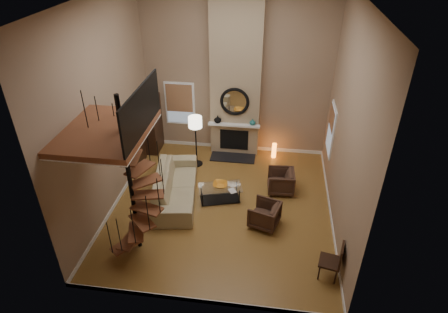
# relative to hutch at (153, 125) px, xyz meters

# --- Properties ---
(ground) EXTENTS (6.00, 6.50, 0.01)m
(ground) POSITION_rel_hutch_xyz_m (2.79, -2.80, -0.95)
(ground) COLOR #A87836
(ground) RESTS_ON ground
(back_wall) EXTENTS (6.00, 0.02, 5.50)m
(back_wall) POSITION_rel_hutch_xyz_m (2.79, 0.45, 1.80)
(back_wall) COLOR #997D62
(back_wall) RESTS_ON ground
(front_wall) EXTENTS (6.00, 0.02, 5.50)m
(front_wall) POSITION_rel_hutch_xyz_m (2.79, -6.05, 1.80)
(front_wall) COLOR #997D62
(front_wall) RESTS_ON ground
(left_wall) EXTENTS (0.02, 6.50, 5.50)m
(left_wall) POSITION_rel_hutch_xyz_m (-0.21, -2.80, 1.80)
(left_wall) COLOR #997D62
(left_wall) RESTS_ON ground
(right_wall) EXTENTS (0.02, 6.50, 5.50)m
(right_wall) POSITION_rel_hutch_xyz_m (5.79, -2.80, 1.80)
(right_wall) COLOR #997D62
(right_wall) RESTS_ON ground
(baseboard_back) EXTENTS (6.00, 0.02, 0.12)m
(baseboard_back) POSITION_rel_hutch_xyz_m (2.79, 0.44, -0.89)
(baseboard_back) COLOR white
(baseboard_back) RESTS_ON ground
(baseboard_front) EXTENTS (6.00, 0.02, 0.12)m
(baseboard_front) POSITION_rel_hutch_xyz_m (2.79, -6.04, -0.89)
(baseboard_front) COLOR white
(baseboard_front) RESTS_ON ground
(baseboard_left) EXTENTS (0.02, 6.50, 0.12)m
(baseboard_left) POSITION_rel_hutch_xyz_m (-0.20, -2.80, -0.89)
(baseboard_left) COLOR white
(baseboard_left) RESTS_ON ground
(baseboard_right) EXTENTS (0.02, 6.50, 0.12)m
(baseboard_right) POSITION_rel_hutch_xyz_m (5.78, -2.80, -0.89)
(baseboard_right) COLOR white
(baseboard_right) RESTS_ON ground
(chimney_breast) EXTENTS (1.60, 0.38, 5.50)m
(chimney_breast) POSITION_rel_hutch_xyz_m (2.79, 0.26, 1.80)
(chimney_breast) COLOR tan
(chimney_breast) RESTS_ON ground
(hearth) EXTENTS (1.50, 0.60, 0.04)m
(hearth) POSITION_rel_hutch_xyz_m (2.79, -0.23, -0.93)
(hearth) COLOR black
(hearth) RESTS_ON ground
(firebox) EXTENTS (0.95, 0.02, 0.72)m
(firebox) POSITION_rel_hutch_xyz_m (2.79, 0.06, -0.40)
(firebox) COLOR black
(firebox) RESTS_ON chimney_breast
(mantel) EXTENTS (1.70, 0.18, 0.06)m
(mantel) POSITION_rel_hutch_xyz_m (2.79, -0.02, 0.20)
(mantel) COLOR white
(mantel) RESTS_ON chimney_breast
(mirror_frame) EXTENTS (0.94, 0.10, 0.94)m
(mirror_frame) POSITION_rel_hutch_xyz_m (2.79, 0.04, 1.00)
(mirror_frame) COLOR black
(mirror_frame) RESTS_ON chimney_breast
(mirror_disc) EXTENTS (0.80, 0.01, 0.80)m
(mirror_disc) POSITION_rel_hutch_xyz_m (2.79, 0.05, 1.00)
(mirror_disc) COLOR white
(mirror_disc) RESTS_ON chimney_breast
(vase_left) EXTENTS (0.24, 0.24, 0.25)m
(vase_left) POSITION_rel_hutch_xyz_m (2.24, 0.02, 0.35)
(vase_left) COLOR black
(vase_left) RESTS_ON mantel
(vase_right) EXTENTS (0.20, 0.20, 0.21)m
(vase_right) POSITION_rel_hutch_xyz_m (3.39, 0.02, 0.33)
(vase_right) COLOR #1B605F
(vase_right) RESTS_ON mantel
(window_back) EXTENTS (1.02, 0.06, 1.52)m
(window_back) POSITION_rel_hutch_xyz_m (0.89, 0.42, 0.67)
(window_back) COLOR white
(window_back) RESTS_ON back_wall
(window_right) EXTENTS (0.06, 1.02, 1.52)m
(window_right) POSITION_rel_hutch_xyz_m (5.76, -0.80, 0.68)
(window_right) COLOR white
(window_right) RESTS_ON right_wall
(entry_door) EXTENTS (0.10, 1.05, 2.16)m
(entry_door) POSITION_rel_hutch_xyz_m (-0.17, -1.00, 0.10)
(entry_door) COLOR white
(entry_door) RESTS_ON ground
(loft) EXTENTS (1.70, 2.20, 1.09)m
(loft) POSITION_rel_hutch_xyz_m (0.74, -4.60, 2.29)
(loft) COLOR brown
(loft) RESTS_ON left_wall
(spiral_stair) EXTENTS (1.47, 1.47, 4.06)m
(spiral_stair) POSITION_rel_hutch_xyz_m (1.00, -4.59, 0.83)
(spiral_stair) COLOR black
(spiral_stair) RESTS_ON ground
(hutch) EXTENTS (0.42, 0.90, 2.02)m
(hutch) POSITION_rel_hutch_xyz_m (0.00, 0.00, 0.00)
(hutch) COLOR black
(hutch) RESTS_ON ground
(sofa) EXTENTS (1.53, 2.97, 0.83)m
(sofa) POSITION_rel_hutch_xyz_m (1.39, -2.54, -0.55)
(sofa) COLOR tan
(sofa) RESTS_ON ground
(armchair_near) EXTENTS (0.81, 0.79, 0.70)m
(armchair_near) POSITION_rel_hutch_xyz_m (4.46, -1.86, -0.60)
(armchair_near) COLOR #422A1E
(armchair_near) RESTS_ON ground
(armchair_far) EXTENTS (0.91, 0.90, 0.67)m
(armchair_far) POSITION_rel_hutch_xyz_m (4.06, -3.44, -0.60)
(armchair_far) COLOR #422A1E
(armchair_far) RESTS_ON ground
(coffee_table) EXTENTS (1.33, 0.92, 0.45)m
(coffee_table) POSITION_rel_hutch_xyz_m (2.69, -2.53, -0.67)
(coffee_table) COLOR silver
(coffee_table) RESTS_ON ground
(bowl) EXTENTS (0.42, 0.42, 0.10)m
(bowl) POSITION_rel_hutch_xyz_m (2.69, -2.48, -0.45)
(bowl) COLOR orange
(bowl) RESTS_ON coffee_table
(book) EXTENTS (0.28, 0.30, 0.02)m
(book) POSITION_rel_hutch_xyz_m (3.04, -2.68, -0.49)
(book) COLOR gray
(book) RESTS_ON coffee_table
(floor_lamp) EXTENTS (0.43, 0.43, 1.75)m
(floor_lamp) POSITION_rel_hutch_xyz_m (1.65, -0.76, 0.46)
(floor_lamp) COLOR black
(floor_lamp) RESTS_ON ground
(accent_lamp) EXTENTS (0.15, 0.15, 0.53)m
(accent_lamp) POSITION_rel_hutch_xyz_m (4.15, 0.04, -0.70)
(accent_lamp) COLOR orange
(accent_lamp) RESTS_ON ground
(side_chair) EXTENTS (0.54, 0.54, 0.98)m
(side_chair) POSITION_rel_hutch_xyz_m (5.59, -4.94, -0.42)
(side_chair) COLOR black
(side_chair) RESTS_ON ground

